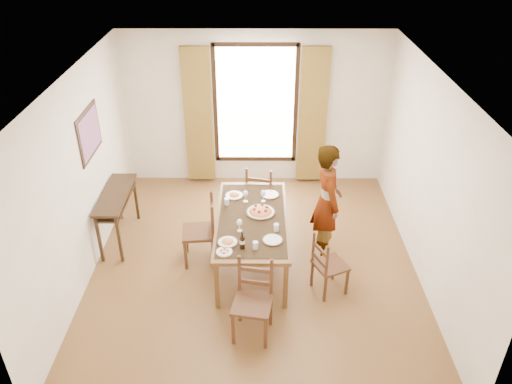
{
  "coord_description": "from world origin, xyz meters",
  "views": [
    {
      "loc": [
        0.05,
        -5.58,
        4.51
      ],
      "look_at": [
        0.02,
        0.31,
        1.0
      ],
      "focal_mm": 35.0,
      "sensor_mm": 36.0,
      "label": 1
    }
  ],
  "objects_px": {
    "console_table": "(116,200)",
    "pasta_platter": "(261,210)",
    "man": "(327,201)",
    "dining_table": "(252,221)"
  },
  "relations": [
    {
      "from": "dining_table",
      "to": "man",
      "type": "distance_m",
      "value": 1.09
    },
    {
      "from": "man",
      "to": "pasta_platter",
      "type": "bearing_deg",
      "value": 90.34
    },
    {
      "from": "dining_table",
      "to": "pasta_platter",
      "type": "bearing_deg",
      "value": 43.55
    },
    {
      "from": "console_table",
      "to": "pasta_platter",
      "type": "relative_size",
      "value": 3.0
    },
    {
      "from": "pasta_platter",
      "to": "man",
      "type": "bearing_deg",
      "value": 9.46
    },
    {
      "from": "console_table",
      "to": "man",
      "type": "bearing_deg",
      "value": -5.46
    },
    {
      "from": "dining_table",
      "to": "pasta_platter",
      "type": "relative_size",
      "value": 4.87
    },
    {
      "from": "dining_table",
      "to": "man",
      "type": "bearing_deg",
      "value": 14.28
    },
    {
      "from": "dining_table",
      "to": "pasta_platter",
      "type": "xyz_separation_m",
      "value": [
        0.12,
        0.11,
        0.11
      ]
    },
    {
      "from": "console_table",
      "to": "dining_table",
      "type": "height_order",
      "value": "console_table"
    }
  ]
}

